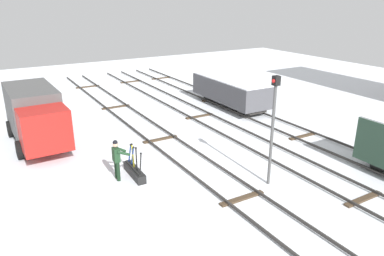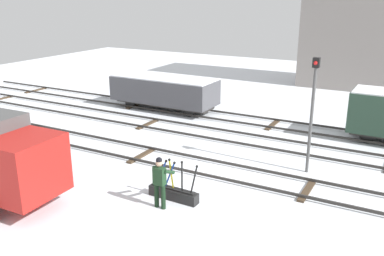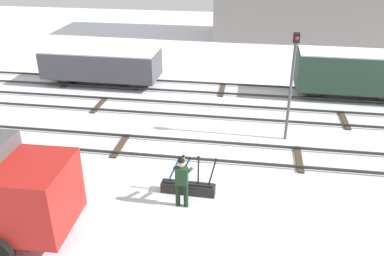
{
  "view_description": "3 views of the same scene",
  "coord_description": "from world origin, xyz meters",
  "px_view_note": "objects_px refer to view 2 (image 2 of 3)",
  "views": [
    {
      "loc": [
        12.92,
        -7.71,
        7.15
      ],
      "look_at": [
        -0.54,
        0.21,
        1.56
      ],
      "focal_mm": 34.16,
      "sensor_mm": 36.0,
      "label": 1
    },
    {
      "loc": [
        6.33,
        -13.67,
        6.59
      ],
      "look_at": [
        -1.19,
        0.18,
        1.57
      ],
      "focal_mm": 39.2,
      "sensor_mm": 36.0,
      "label": 2
    },
    {
      "loc": [
        1.52,
        -13.76,
        7.9
      ],
      "look_at": [
        -0.63,
        0.21,
        0.95
      ],
      "focal_mm": 37.94,
      "sensor_mm": 36.0,
      "label": 3
    }
  ],
  "objects_px": {
    "freight_car_near_switch": "(164,91)",
    "switch_lever_frame": "(174,192)",
    "rail_worker": "(160,179)",
    "signal_post": "(312,105)"
  },
  "relations": [
    {
      "from": "switch_lever_frame",
      "to": "signal_post",
      "type": "bearing_deg",
      "value": 54.24
    },
    {
      "from": "rail_worker",
      "to": "signal_post",
      "type": "relative_size",
      "value": 0.39
    },
    {
      "from": "rail_worker",
      "to": "signal_post",
      "type": "height_order",
      "value": "signal_post"
    },
    {
      "from": "switch_lever_frame",
      "to": "freight_car_near_switch",
      "type": "height_order",
      "value": "freight_car_near_switch"
    },
    {
      "from": "freight_car_near_switch",
      "to": "switch_lever_frame",
      "type": "bearing_deg",
      "value": -55.53
    },
    {
      "from": "rail_worker",
      "to": "signal_post",
      "type": "distance_m",
      "value": 6.41
    },
    {
      "from": "rail_worker",
      "to": "freight_car_near_switch",
      "type": "bearing_deg",
      "value": 123.11
    },
    {
      "from": "signal_post",
      "to": "freight_car_near_switch",
      "type": "height_order",
      "value": "signal_post"
    },
    {
      "from": "rail_worker",
      "to": "freight_car_near_switch",
      "type": "xyz_separation_m",
      "value": [
        -6.36,
        10.37,
        0.18
      ]
    },
    {
      "from": "switch_lever_frame",
      "to": "rail_worker",
      "type": "height_order",
      "value": "rail_worker"
    }
  ]
}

